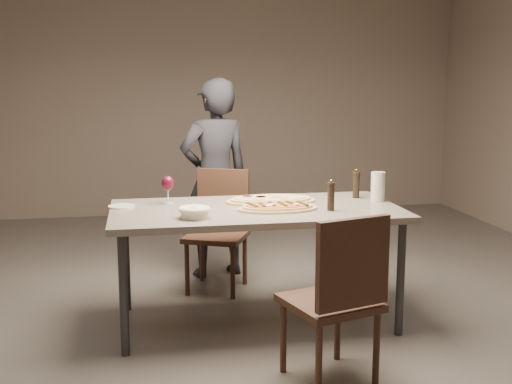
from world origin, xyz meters
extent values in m
plane|color=#5E5751|center=(0.00, 0.00, 0.00)|extent=(7.00, 7.00, 0.00)
plane|color=gray|center=(0.00, 3.50, 1.40)|extent=(6.00, 0.00, 6.00)
cube|color=slate|center=(0.00, 0.00, 0.73)|extent=(1.80, 0.90, 0.04)
cylinder|color=#333335|center=(-0.82, -0.37, 0.35)|extent=(0.05, 0.05, 0.71)
cylinder|color=#333335|center=(0.82, -0.37, 0.35)|extent=(0.05, 0.05, 0.71)
cylinder|color=#333335|center=(-0.82, 0.37, 0.35)|extent=(0.05, 0.05, 0.71)
cylinder|color=#333335|center=(0.82, 0.37, 0.35)|extent=(0.05, 0.05, 0.71)
ellipsoid|color=white|center=(0.06, -0.12, 0.79)|extent=(0.04, 0.04, 0.01)
ellipsoid|color=white|center=(0.09, -0.09, 0.79)|extent=(0.04, 0.04, 0.01)
ellipsoid|color=white|center=(0.23, -0.12, 0.79)|extent=(0.04, 0.04, 0.01)
cube|color=#213114|center=(-0.04, -0.08, 0.79)|extent=(0.06, 0.14, 0.01)
cube|color=#213114|center=(0.02, -0.09, 0.79)|extent=(0.02, 0.14, 0.01)
cube|color=#213114|center=(0.09, -0.07, 0.79)|extent=(0.02, 0.14, 0.01)
cube|color=#213114|center=(0.15, -0.09, 0.79)|extent=(0.04, 0.14, 0.01)
cube|color=#213114|center=(0.21, -0.08, 0.79)|extent=(0.06, 0.14, 0.01)
cube|color=#213114|center=(0.28, -0.10, 0.79)|extent=(0.05, 0.14, 0.01)
cylinder|color=tan|center=(0.15, 0.15, 0.79)|extent=(0.07, 0.07, 0.00)
cylinder|color=tan|center=(0.03, 0.09, 0.79)|extent=(0.07, 0.07, 0.00)
cylinder|color=tan|center=(0.07, 0.17, 0.79)|extent=(0.07, 0.07, 0.00)
cylinder|color=tan|center=(0.06, 0.18, 0.79)|extent=(0.07, 0.07, 0.00)
cylinder|color=tan|center=(-0.01, 0.22, 0.79)|extent=(0.07, 0.07, 0.00)
cylinder|color=tan|center=(-0.02, 0.21, 0.79)|extent=(0.07, 0.07, 0.00)
cylinder|color=tan|center=(0.21, 0.11, 0.79)|extent=(0.07, 0.07, 0.00)
cylinder|color=beige|center=(-0.40, -0.23, 0.78)|extent=(0.16, 0.16, 0.06)
torus|color=beige|center=(-0.40, -0.23, 0.80)|extent=(0.19, 0.19, 0.03)
cube|color=#A37942|center=(-0.38, -0.23, 0.79)|extent=(0.05, 0.04, 0.04)
cube|color=#A37942|center=(-0.40, -0.21, 0.79)|extent=(0.04, 0.05, 0.04)
cube|color=#A37942|center=(-0.43, -0.23, 0.79)|extent=(0.05, 0.04, 0.04)
cube|color=#A37942|center=(-0.40, -0.26, 0.79)|extent=(0.04, 0.05, 0.04)
cylinder|color=white|center=(0.03, -0.12, 0.76)|extent=(0.11, 0.11, 0.01)
cylinder|color=#A4943C|center=(0.03, -0.12, 0.76)|extent=(0.08, 0.08, 0.00)
cylinder|color=black|center=(0.73, 0.21, 0.83)|extent=(0.05, 0.05, 0.16)
cylinder|color=black|center=(0.73, 0.21, 0.92)|extent=(0.05, 0.05, 0.02)
sphere|color=gold|center=(0.73, 0.21, 0.94)|extent=(0.02, 0.02, 0.02)
cylinder|color=black|center=(0.44, -0.17, 0.83)|extent=(0.04, 0.04, 0.16)
cylinder|color=black|center=(0.44, -0.17, 0.91)|extent=(0.05, 0.05, 0.02)
sphere|color=gold|center=(0.44, -0.17, 0.93)|extent=(0.02, 0.02, 0.02)
cylinder|color=silver|center=(0.83, 0.07, 0.85)|extent=(0.09, 0.09, 0.19)
cylinder|color=silver|center=(-0.53, 0.24, 0.75)|extent=(0.07, 0.07, 0.01)
cylinder|color=silver|center=(-0.53, 0.24, 0.80)|extent=(0.01, 0.01, 0.09)
ellipsoid|color=#460A1B|center=(-0.53, 0.24, 0.88)|extent=(0.08, 0.08, 0.10)
cylinder|color=white|center=(-0.83, 0.16, 0.76)|extent=(0.16, 0.16, 0.01)
cube|color=#3F271A|center=(0.23, -0.85, 0.41)|extent=(0.53, 0.53, 0.04)
cylinder|color=#3F271A|center=(0.11, -1.07, 0.20)|extent=(0.03, 0.03, 0.39)
cylinder|color=#3F271A|center=(0.44, -0.97, 0.20)|extent=(0.03, 0.03, 0.39)
cylinder|color=#3F271A|center=(0.01, -0.74, 0.20)|extent=(0.03, 0.03, 0.39)
cylinder|color=#3F271A|center=(0.34, -0.64, 0.20)|extent=(0.03, 0.03, 0.39)
cube|color=#3F271A|center=(0.28, -1.04, 0.67)|extent=(0.40, 0.15, 0.44)
cube|color=#3F271A|center=(-0.17, 0.68, 0.41)|extent=(0.55, 0.55, 0.04)
cylinder|color=#3F271A|center=(0.05, 0.77, 0.19)|extent=(0.03, 0.03, 0.39)
cylinder|color=#3F271A|center=(-0.26, 0.90, 0.19)|extent=(0.03, 0.03, 0.39)
cylinder|color=#3F271A|center=(-0.08, 0.45, 0.19)|extent=(0.03, 0.03, 0.39)
cylinder|color=#3F271A|center=(-0.40, 0.59, 0.19)|extent=(0.03, 0.03, 0.39)
cube|color=#3F271A|center=(-0.10, 0.85, 0.66)|extent=(0.38, 0.20, 0.44)
imported|color=black|center=(-0.13, 1.06, 0.78)|extent=(0.65, 0.51, 1.55)
camera|label=1|loc=(-0.71, -3.87, 1.54)|focal=45.00mm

